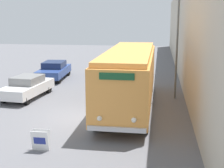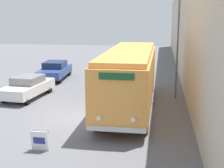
{
  "view_description": "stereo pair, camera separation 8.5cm",
  "coord_description": "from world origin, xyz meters",
  "px_view_note": "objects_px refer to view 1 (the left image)",
  "views": [
    {
      "loc": [
        4.0,
        -15.16,
        5.21
      ],
      "look_at": [
        1.75,
        -0.41,
        1.93
      ],
      "focal_mm": 50.0,
      "sensor_mm": 36.0,
      "label": 1
    },
    {
      "loc": [
        4.08,
        -15.14,
        5.21
      ],
      "look_at": [
        1.75,
        -0.41,
        1.93
      ],
      "focal_mm": 50.0,
      "sensor_mm": 36.0,
      "label": 2
    }
  ],
  "objects_px": {
    "sign_board": "(40,141)",
    "parked_car_near": "(27,87)",
    "vintage_bus": "(129,75)",
    "streetlamp": "(178,30)",
    "parked_car_mid": "(54,70)"
  },
  "relations": [
    {
      "from": "streetlamp",
      "to": "parked_car_mid",
      "type": "distance_m",
      "value": 11.45
    },
    {
      "from": "parked_car_mid",
      "to": "vintage_bus",
      "type": "bearing_deg",
      "value": -49.93
    },
    {
      "from": "sign_board",
      "to": "parked_car_mid",
      "type": "xyz_separation_m",
      "value": [
        -4.15,
        13.73,
        0.36
      ]
    },
    {
      "from": "sign_board",
      "to": "streetlamp",
      "type": "height_order",
      "value": "streetlamp"
    },
    {
      "from": "sign_board",
      "to": "parked_car_near",
      "type": "relative_size",
      "value": 0.18
    },
    {
      "from": "sign_board",
      "to": "streetlamp",
      "type": "bearing_deg",
      "value": 57.81
    },
    {
      "from": "sign_board",
      "to": "vintage_bus",
      "type": "bearing_deg",
      "value": 66.21
    },
    {
      "from": "streetlamp",
      "to": "parked_car_near",
      "type": "relative_size",
      "value": 1.48
    },
    {
      "from": "vintage_bus",
      "to": "parked_car_near",
      "type": "bearing_deg",
      "value": 170.36
    },
    {
      "from": "vintage_bus",
      "to": "streetlamp",
      "type": "bearing_deg",
      "value": 41.14
    },
    {
      "from": "vintage_bus",
      "to": "parked_car_near",
      "type": "xyz_separation_m",
      "value": [
        -6.72,
        1.14,
        -1.16
      ]
    },
    {
      "from": "streetlamp",
      "to": "parked_car_mid",
      "type": "relative_size",
      "value": 1.39
    },
    {
      "from": "sign_board",
      "to": "parked_car_near",
      "type": "xyz_separation_m",
      "value": [
        -3.85,
        7.63,
        0.32
      ]
    },
    {
      "from": "sign_board",
      "to": "parked_car_near",
      "type": "bearing_deg",
      "value": 116.79
    },
    {
      "from": "streetlamp",
      "to": "parked_car_mid",
      "type": "height_order",
      "value": "streetlamp"
    }
  ]
}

